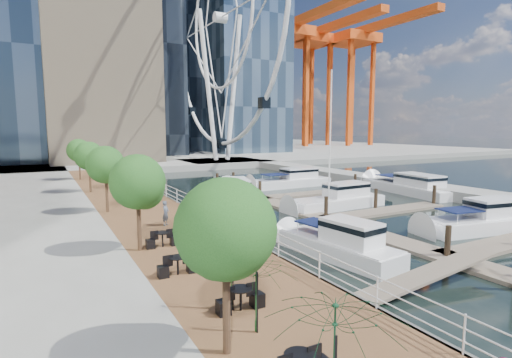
{
  "coord_description": "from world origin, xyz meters",
  "views": [
    {
      "loc": [
        -15.39,
        -14.88,
        6.79
      ],
      "look_at": [
        -1.16,
        11.18,
        3.0
      ],
      "focal_mm": 28.0,
      "sensor_mm": 36.0,
      "label": 1
    }
  ],
  "objects": [
    {
      "name": "ground",
      "position": [
        0.0,
        0.0,
        0.0
      ],
      "size": [
        520.0,
        520.0,
        0.0
      ],
      "primitive_type": "plane",
      "color": "black",
      "rests_on": "ground"
    },
    {
      "name": "boardwalk",
      "position": [
        -9.0,
        15.0,
        0.5
      ],
      "size": [
        6.0,
        60.0,
        1.0
      ],
      "primitive_type": "cube",
      "color": "brown",
      "rests_on": "ground"
    },
    {
      "name": "seawall",
      "position": [
        -6.0,
        15.0,
        0.5
      ],
      "size": [
        0.25,
        60.0,
        1.0
      ],
      "primitive_type": "cube",
      "color": "#595954",
      "rests_on": "ground"
    },
    {
      "name": "land_far",
      "position": [
        0.0,
        102.0,
        0.5
      ],
      "size": [
        200.0,
        114.0,
        1.0
      ],
      "primitive_type": "cube",
      "color": "gray",
      "rests_on": "ground"
    },
    {
      "name": "breakwater",
      "position": [
        20.0,
        20.0,
        0.5
      ],
      "size": [
        4.0,
        60.0,
        1.0
      ],
      "primitive_type": "cube",
      "color": "gray",
      "rests_on": "ground"
    },
    {
      "name": "pier",
      "position": [
        14.0,
        52.0,
        0.5
      ],
      "size": [
        14.0,
        12.0,
        1.0
      ],
      "primitive_type": "cube",
      "color": "gray",
      "rests_on": "ground"
    },
    {
      "name": "railing",
      "position": [
        -6.1,
        15.0,
        1.52
      ],
      "size": [
        0.1,
        60.0,
        1.05
      ],
      "primitive_type": null,
      "color": "white",
      "rests_on": "boardwalk"
    },
    {
      "name": "floating_docks",
      "position": [
        7.97,
        9.98,
        0.49
      ],
      "size": [
        16.0,
        34.0,
        2.6
      ],
      "color": "#6D6051",
      "rests_on": "ground"
    },
    {
      "name": "ferris_wheel",
      "position": [
        14.0,
        52.0,
        25.92
      ],
      "size": [
        5.8,
        45.6,
        47.8
      ],
      "color": "white",
      "rests_on": "ground"
    },
    {
      "name": "port_cranes",
      "position": [
        67.67,
        95.67,
        20.0
      ],
      "size": [
        40.0,
        52.0,
        38.0
      ],
      "color": "#D84C14",
      "rests_on": "ground"
    },
    {
      "name": "street_trees",
      "position": [
        -11.4,
        14.0,
        4.29
      ],
      "size": [
        2.6,
        42.6,
        4.6
      ],
      "color": "#3F2B1C",
      "rests_on": "ground"
    },
    {
      "name": "cafe_tables",
      "position": [
        -10.4,
        -2.0,
        1.37
      ],
      "size": [
        2.5,
        13.7,
        0.74
      ],
      "color": "black",
      "rests_on": "ground"
    },
    {
      "name": "yacht_foreground",
      "position": [
        10.25,
        0.65,
        0.0
      ],
      "size": [
        9.85,
        4.2,
        2.15
      ],
      "primitive_type": null,
      "rotation": [
        0.0,
        0.0,
        1.39
      ],
      "color": "white",
      "rests_on": "ground"
    },
    {
      "name": "pedestrian_near",
      "position": [
        -8.92,
        8.25,
        1.74
      ],
      "size": [
        0.63,
        0.64,
        1.49
      ],
      "primitive_type": "imported",
      "rotation": [
        0.0,
        0.0,
        0.82
      ],
      "color": "#4D5667",
      "rests_on": "boardwalk"
    },
    {
      "name": "pedestrian_mid",
      "position": [
        -7.25,
        21.22,
        1.76
      ],
      "size": [
        0.61,
        0.76,
        1.53
      ],
      "primitive_type": "imported",
      "rotation": [
        0.0,
        0.0,
        -1.61
      ],
      "color": "#89665E",
      "rests_on": "boardwalk"
    },
    {
      "name": "pedestrian_far",
      "position": [
        -9.8,
        33.45,
        1.88
      ],
      "size": [
        1.08,
        0.98,
        1.77
      ],
      "primitive_type": "imported",
      "rotation": [
        0.0,
        0.0,
        2.47
      ],
      "color": "#373F44",
      "rests_on": "boardwalk"
    },
    {
      "name": "moored_yachts",
      "position": [
        7.93,
        11.95,
        0.0
      ],
      "size": [
        24.46,
        35.13,
        11.5
      ],
      "color": "silver",
      "rests_on": "ground"
    },
    {
      "name": "cafe_seating",
      "position": [
        -10.32,
        -6.16,
        2.26
      ],
      "size": [
        3.84,
        8.94,
        2.67
      ],
      "color": "#0F371E",
      "rests_on": "ground"
    }
  ]
}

